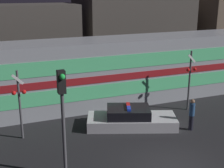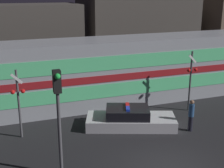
% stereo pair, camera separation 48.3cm
% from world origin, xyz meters
% --- Properties ---
extents(train, '(23.75, 3.12, 4.34)m').
position_xyz_m(train, '(-0.54, 8.75, 2.17)').
color(train, '#999EA5').
rests_on(train, ground_plane).
extents(police_car, '(5.26, 3.46, 1.25)m').
position_xyz_m(police_car, '(0.15, 4.63, 0.46)').
color(police_car, silver).
rests_on(police_car, ground_plane).
extents(pedestrian, '(0.30, 0.30, 1.77)m').
position_xyz_m(pedestrian, '(3.04, 3.04, 0.91)').
color(pedestrian, black).
rests_on(pedestrian, ground_plane).
extents(crossing_signal_near, '(0.71, 0.29, 3.82)m').
position_xyz_m(crossing_signal_near, '(4.63, 5.61, 2.18)').
color(crossing_signal_near, '#4C4C51').
rests_on(crossing_signal_near, ground_plane).
extents(crossing_signal_far, '(0.71, 0.29, 3.62)m').
position_xyz_m(crossing_signal_far, '(-5.66, 5.35, 2.07)').
color(crossing_signal_far, '#4C4C51').
rests_on(crossing_signal_far, ground_plane).
extents(traffic_light_corner, '(0.30, 0.46, 4.49)m').
position_xyz_m(traffic_light_corner, '(-4.37, 1.26, 3.09)').
color(traffic_light_corner, '#4C4C51').
rests_on(traffic_light_corner, ground_plane).
extents(building_left, '(7.54, 4.47, 6.28)m').
position_xyz_m(building_left, '(-3.64, 16.01, 3.14)').
color(building_left, '#47423D').
rests_on(building_left, ground_plane).
extents(building_center, '(10.41, 6.94, 7.63)m').
position_xyz_m(building_center, '(6.55, 18.35, 3.82)').
color(building_center, '#47423D').
rests_on(building_center, ground_plane).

